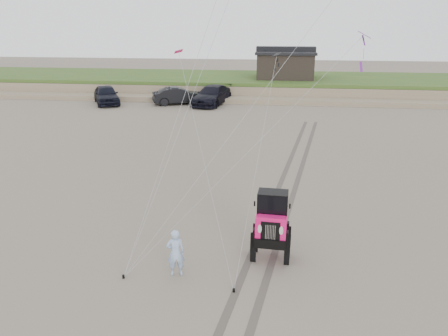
{
  "coord_description": "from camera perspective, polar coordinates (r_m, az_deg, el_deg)",
  "views": [
    {
      "loc": [
        1.38,
        -12.36,
        7.9
      ],
      "look_at": [
        -0.53,
        3.0,
        2.6
      ],
      "focal_mm": 35.0,
      "sensor_mm": 36.0,
      "label": 1
    }
  ],
  "objects": [
    {
      "name": "ground",
      "position": [
        14.73,
        0.63,
        -13.52
      ],
      "size": [
        160.0,
        160.0,
        0.0
      ],
      "primitive_type": "plane",
      "color": "#6B6054",
      "rests_on": "ground"
    },
    {
      "name": "dune_ridge",
      "position": [
        50.38,
        5.56,
        10.73
      ],
      "size": [
        160.0,
        14.25,
        1.73
      ],
      "color": "#7A6B54",
      "rests_on": "ground"
    },
    {
      "name": "cabin",
      "position": [
        49.58,
        8.0,
        13.32
      ],
      "size": [
        6.4,
        5.4,
        3.35
      ],
      "color": "black",
      "rests_on": "dune_ridge"
    },
    {
      "name": "truck_a",
      "position": [
        44.68,
        -15.12,
        9.23
      ],
      "size": [
        4.31,
        5.63,
        1.79
      ],
      "primitive_type": "imported",
      "rotation": [
        0.0,
        0.0,
        0.48
      ],
      "color": "black",
      "rests_on": "ground"
    },
    {
      "name": "truck_b",
      "position": [
        43.24,
        -5.97,
        9.37
      ],
      "size": [
        5.28,
        3.47,
        1.64
      ],
      "primitive_type": "imported",
      "rotation": [
        0.0,
        0.0,
        1.95
      ],
      "color": "black",
      "rests_on": "ground"
    },
    {
      "name": "truck_c",
      "position": [
        42.89,
        -1.57,
        9.48
      ],
      "size": [
        3.74,
        6.53,
        1.78
      ],
      "primitive_type": "imported",
      "rotation": [
        0.0,
        0.0,
        -0.21
      ],
      "color": "black",
      "rests_on": "ground"
    },
    {
      "name": "jeep",
      "position": [
        15.13,
        6.19,
        -8.47
      ],
      "size": [
        2.54,
        5.33,
        1.94
      ],
      "primitive_type": null,
      "rotation": [
        0.0,
        0.0,
        -0.06
      ],
      "color": "#F5156E",
      "rests_on": "ground"
    },
    {
      "name": "man",
      "position": [
        14.31,
        -6.35,
        -10.94
      ],
      "size": [
        0.67,
        0.53,
        1.62
      ],
      "primitive_type": "imported",
      "rotation": [
        0.0,
        0.0,
        3.41
      ],
      "color": "#8A9ED5",
      "rests_on": "ground"
    },
    {
      "name": "stake_main",
      "position": [
        14.79,
        -13.01,
        -13.66
      ],
      "size": [
        0.08,
        0.08,
        0.12
      ],
      "primitive_type": "cylinder",
      "color": "black",
      "rests_on": "ground"
    },
    {
      "name": "stake_aux",
      "position": [
        13.81,
        1.29,
        -15.7
      ],
      "size": [
        0.08,
        0.08,
        0.12
      ],
      "primitive_type": "cylinder",
      "color": "black",
      "rests_on": "ground"
    },
    {
      "name": "tire_tracks",
      "position": [
        21.84,
        8.25,
        -2.5
      ],
      "size": [
        5.22,
        29.74,
        0.01
      ],
      "color": "#4C443D",
      "rests_on": "ground"
    }
  ]
}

